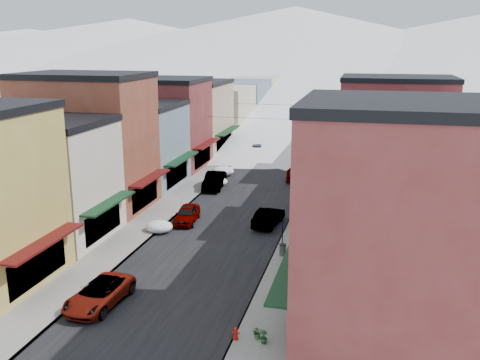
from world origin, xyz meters
The scene contains 39 objects.
ground centered at (0.00, 0.00, 0.00)m, with size 600.00×600.00×0.00m, color gray.
road centered at (0.00, 60.00, 0.01)m, with size 10.00×160.00×0.01m, color black.
sidewalk_left centered at (-6.60, 60.00, 0.07)m, with size 3.20×160.00×0.15m, color gray.
sidewalk_right centered at (6.60, 60.00, 0.07)m, with size 3.20×160.00×0.15m, color gray.
curb_left centered at (-5.05, 60.00, 0.07)m, with size 0.10×160.00×0.15m, color slate.
curb_right centered at (5.05, 60.00, 0.07)m, with size 0.10×160.00×0.15m, color slate.
bldg_l_cream centered at (-13.19, 12.50, 4.76)m, with size 11.30×8.20×9.50m.
bldg_l_brick_near centered at (-13.69, 20.50, 6.26)m, with size 12.30×8.20×12.50m.
bldg_l_grayblue centered at (-13.19, 29.00, 4.51)m, with size 11.30×9.20×9.00m.
bldg_l_brick_far centered at (-14.19, 38.00, 5.51)m, with size 13.30×9.20×11.00m.
bldg_l_tan centered at (-13.19, 48.00, 5.01)m, with size 11.30×11.20×10.00m.
bldg_r_brick_near centered at (13.69, 3.00, 6.26)m, with size 12.30×9.20×12.50m.
bldg_r_green centered at (13.19, 12.00, 4.76)m, with size 11.30×9.20×9.50m.
bldg_r_blue centered at (13.19, 21.00, 5.26)m, with size 11.30×9.20×10.50m.
bldg_r_cream centered at (13.69, 30.00, 4.51)m, with size 12.30×9.20×9.00m.
bldg_r_brick_far centered at (14.19, 39.00, 5.76)m, with size 13.30×9.20×11.50m.
bldg_r_tan centered at (13.19, 49.00, 4.76)m, with size 11.30×11.20×9.50m.
distant_blocks centered at (0.00, 83.00, 4.00)m, with size 34.00×55.00×8.00m.
mountain_ridge centered at (-19.47, 277.18, 14.36)m, with size 670.00×340.00×34.00m.
overhead_cables centered at (0.00, 47.50, 6.20)m, with size 16.40×15.04×0.04m.
car_white_suv centered at (-3.58, 3.00, 0.72)m, with size 2.40×5.20×1.45m, color silver.
car_silver_sedan centered at (-3.50, 18.52, 0.74)m, with size 1.75×4.35×1.48m, color #AEB1B6.
car_dark_hatch centered at (-4.30, 29.68, 0.86)m, with size 1.81×5.20×1.71m, color black.
car_silver_wagon centered at (-3.50, 47.87, 0.70)m, with size 1.95×4.81×1.39m, color #979B9F.
car_green_sedan centered at (3.50, 19.35, 0.75)m, with size 1.60×4.58×1.51m, color black.
car_gray_suv centered at (3.50, 35.22, 0.77)m, with size 1.83×4.54×1.55m, color gray.
car_black_sedan centered at (4.20, 38.40, 0.76)m, with size 2.12×5.22×1.52m, color black.
car_lane_silver centered at (-1.22, 61.38, 0.80)m, with size 1.89×4.70×1.60m, color #A9ACB2.
car_lane_white centered at (0.65, 65.45, 0.69)m, with size 2.28×4.94×1.37m, color silver.
fire_hydrant centered at (5.20, 1.00, 0.46)m, with size 0.40×0.30×0.68m.
parking_sign centered at (5.64, 13.30, 1.59)m, with size 0.08×0.33×2.46m.
trash_can centered at (5.77, 12.75, 0.58)m, with size 0.50×0.50×0.85m.
streetlamp_near centered at (6.03, 25.73, 2.83)m, with size 0.35×0.35×4.25m.
streetlamp_far centered at (5.78, 51.42, 2.61)m, with size 0.32×0.32×3.90m.
planter_near centered at (6.28, 1.38, 0.47)m, with size 0.58×0.50×0.64m, color #35652D.
planter_far centered at (6.67, 1.00, 0.49)m, with size 0.38×0.38×0.67m, color #265326.
snow_pile_near centered at (-4.87, 15.68, 0.46)m, with size 2.25×2.59×0.95m.
snow_pile_mid centered at (-4.28, 30.91, 0.46)m, with size 2.27×2.60×0.96m.
snow_pile_far centered at (-4.88, 35.49, 0.52)m, with size 2.56×2.77×1.08m.
Camera 1 is at (11.23, -23.00, 15.05)m, focal length 40.00 mm.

